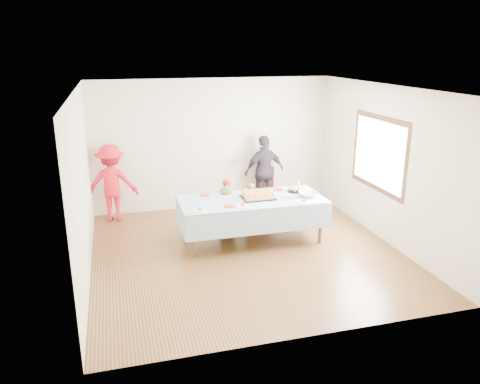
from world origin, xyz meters
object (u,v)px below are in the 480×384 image
object	(u,v)px
birthday_cake	(258,195)
adult_left	(112,183)
dining_chair	(265,185)
party_table	(252,202)

from	to	relation	value
birthday_cake	adult_left	bearing A→B (deg)	144.90
birthday_cake	dining_chair	size ratio (longest dim) A/B	0.65
birthday_cake	adult_left	distance (m)	2.98
party_table	dining_chair	distance (m)	1.85
birthday_cake	dining_chair	xyz separation A→B (m)	(0.68, 1.64, -0.34)
party_table	dining_chair	world-z (taller)	dining_chair
dining_chair	adult_left	distance (m)	3.13
party_table	dining_chair	size ratio (longest dim) A/B	2.86
party_table	birthday_cake	distance (m)	0.15
birthday_cake	party_table	bearing A→B (deg)	-172.89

